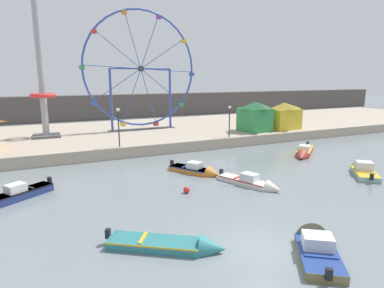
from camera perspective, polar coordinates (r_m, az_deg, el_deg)
ground_plane at (r=15.59m, az=12.25°, el=-17.45°), size 240.00×240.00×0.00m
quay_promenade at (r=41.00m, az=-12.66°, el=1.52°), size 110.00×19.90×1.09m
distant_town_skyline at (r=61.97m, az=-17.10°, el=6.15°), size 140.00×3.00×4.40m
motorboat_teal_painted at (r=15.12m, az=-2.75°, el=-17.19°), size 5.05×3.96×1.18m
motorboat_white_red_stripe at (r=23.38m, az=10.70°, el=-6.67°), size 2.81×4.95×1.19m
motorboat_olive_wood at (r=16.00m, az=20.66°, el=-16.08°), size 3.62×4.27×1.48m
motorboat_navy_blue at (r=23.19m, az=-28.78°, el=-7.89°), size 4.43×3.48×1.27m
motorboat_orange_hull at (r=25.95m, az=1.06°, el=-4.61°), size 3.24×4.39×1.25m
motorboat_faded_red at (r=33.75m, az=18.96°, el=-1.36°), size 4.87×4.33×1.27m
motorboat_seafoam at (r=29.31m, az=27.58°, el=-4.00°), size 3.91×4.31×1.56m
ferris_wheel_blue_frame at (r=41.11m, az=-8.93°, el=12.56°), size 14.20×1.20×14.38m
drop_tower_steel_tower at (r=38.76m, az=-24.79°, el=10.28°), size 2.80×2.80×15.94m
carnival_booth_yellow_awning at (r=42.73m, az=15.70°, el=4.84°), size 4.50×3.37×3.32m
carnival_booth_green_kiosk at (r=40.15m, az=10.91°, el=4.84°), size 3.79×3.71×3.56m
promenade_lamp_near at (r=30.99m, az=-12.72°, el=3.87°), size 0.32×0.32×3.65m
promenade_lamp_far at (r=35.72m, az=6.56°, el=4.83°), size 0.32×0.32×3.40m
mooring_buoy_orange at (r=21.72m, az=-0.96°, el=-8.00°), size 0.44×0.44×0.44m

